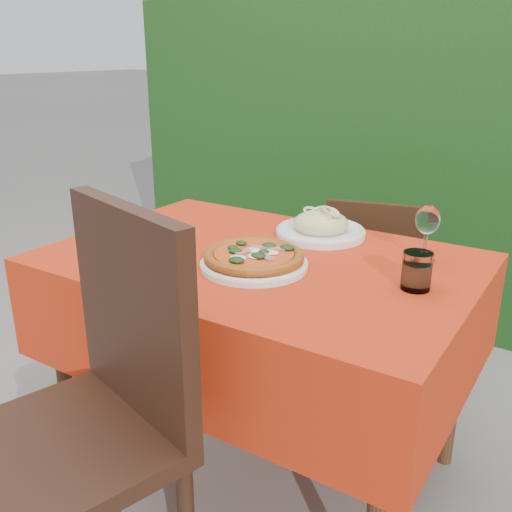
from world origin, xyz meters
The scene contains 10 objects.
ground centered at (0.00, 0.00, 0.00)m, with size 60.00×60.00×0.00m, color #66605C.
hedge centered at (0.00, 1.55, 0.92)m, with size 3.20×0.55×1.78m.
dining_table centered at (0.00, 0.00, 0.60)m, with size 1.26×0.86×0.75m.
chair_near centered at (-0.05, -0.63, 0.58)m, with size 0.57×0.57×1.02m.
chair_far centered at (0.11, 0.68, 0.46)m, with size 0.43×0.43×0.80m.
pizza_plate centered at (0.04, -0.09, 0.77)m, with size 0.32×0.32×0.06m.
pasta_plate centered at (0.06, 0.28, 0.78)m, with size 0.30×0.30×0.08m.
water_glass centered at (0.47, 0.01, 0.79)m, with size 0.08×0.08×0.10m.
wine_glass centered at (0.43, 0.22, 0.87)m, with size 0.07×0.07×0.17m.
fork centered at (-0.34, -0.07, 0.75)m, with size 0.03×0.20×0.01m, color silver.
Camera 1 is at (0.86, -1.36, 1.33)m, focal length 40.00 mm.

